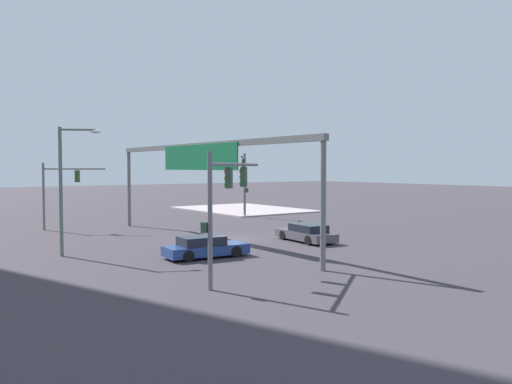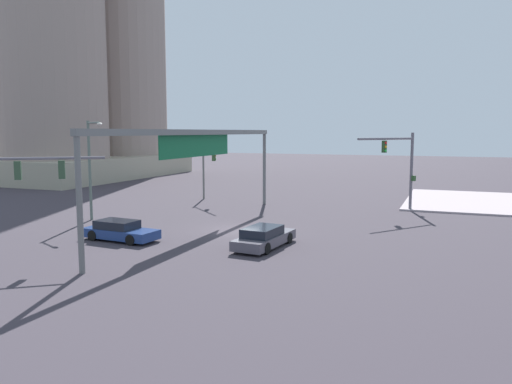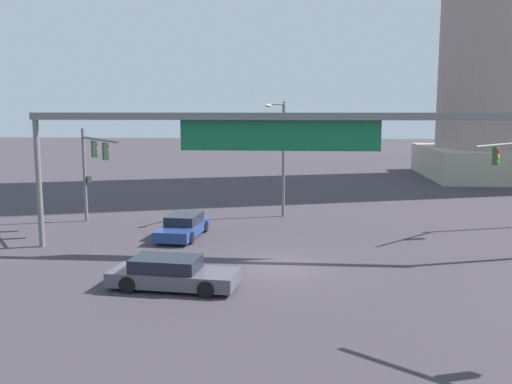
{
  "view_description": "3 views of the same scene",
  "coord_description": "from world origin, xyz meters",
  "px_view_note": "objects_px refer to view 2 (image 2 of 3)",
  "views": [
    {
      "loc": [
        -30.82,
        20.15,
        5.05
      ],
      "look_at": [
        -1.69,
        -0.88,
        3.36
      ],
      "focal_mm": 36.86,
      "sensor_mm": 36.0,
      "label": 1
    },
    {
      "loc": [
        -30.35,
        -13.19,
        6.54
      ],
      "look_at": [
        -0.06,
        -1.34,
        2.63
      ],
      "focal_mm": 35.32,
      "sensor_mm": 36.0,
      "label": 2
    },
    {
      "loc": [
        0.88,
        -23.84,
        6.78
      ],
      "look_at": [
        -1.16,
        0.72,
        3.18
      ],
      "focal_mm": 39.3,
      "sensor_mm": 36.0,
      "label": 3
    }
  ],
  "objects_px": {
    "sedan_car_approaching": "(264,237)",
    "traffic_signal_near_corner": "(401,160)",
    "traffic_signal_opposite_side": "(9,183)",
    "streetlamp_curved_arm": "(91,163)",
    "traffic_signal_cross_street": "(208,162)",
    "sedan_car_waiting_far": "(120,231)"
  },
  "relations": [
    {
      "from": "traffic_signal_near_corner",
      "to": "sedan_car_approaching",
      "type": "relative_size",
      "value": 1.28
    },
    {
      "from": "traffic_signal_opposite_side",
      "to": "sedan_car_approaching",
      "type": "bearing_deg",
      "value": -4.0
    },
    {
      "from": "traffic_signal_opposite_side",
      "to": "streetlamp_curved_arm",
      "type": "height_order",
      "value": "streetlamp_curved_arm"
    },
    {
      "from": "traffic_signal_opposite_side",
      "to": "sedan_car_waiting_far",
      "type": "distance_m",
      "value": 7.09
    },
    {
      "from": "traffic_signal_near_corner",
      "to": "sedan_car_waiting_far",
      "type": "bearing_deg",
      "value": -3.1
    },
    {
      "from": "traffic_signal_near_corner",
      "to": "traffic_signal_opposite_side",
      "type": "bearing_deg",
      "value": 0.78
    },
    {
      "from": "traffic_signal_opposite_side",
      "to": "streetlamp_curved_arm",
      "type": "relative_size",
      "value": 0.78
    },
    {
      "from": "traffic_signal_opposite_side",
      "to": "traffic_signal_cross_street",
      "type": "height_order",
      "value": "traffic_signal_opposite_side"
    },
    {
      "from": "streetlamp_curved_arm",
      "to": "sedan_car_waiting_far",
      "type": "relative_size",
      "value": 1.52
    },
    {
      "from": "traffic_signal_opposite_side",
      "to": "traffic_signal_cross_street",
      "type": "relative_size",
      "value": 1.05
    },
    {
      "from": "traffic_signal_near_corner",
      "to": "sedan_car_approaching",
      "type": "distance_m",
      "value": 17.49
    },
    {
      "from": "traffic_signal_opposite_side",
      "to": "sedan_car_approaching",
      "type": "height_order",
      "value": "traffic_signal_opposite_side"
    },
    {
      "from": "traffic_signal_opposite_side",
      "to": "sedan_car_approaching",
      "type": "distance_m",
      "value": 13.67
    },
    {
      "from": "traffic_signal_near_corner",
      "to": "streetlamp_curved_arm",
      "type": "bearing_deg",
      "value": -22.2
    },
    {
      "from": "traffic_signal_opposite_side",
      "to": "sedan_car_approaching",
      "type": "xyz_separation_m",
      "value": [
        7.21,
        -11.11,
        -3.37
      ]
    },
    {
      "from": "traffic_signal_near_corner",
      "to": "traffic_signal_cross_street",
      "type": "relative_size",
      "value": 1.19
    },
    {
      "from": "traffic_signal_cross_street",
      "to": "sedan_car_approaching",
      "type": "bearing_deg",
      "value": -11.07
    },
    {
      "from": "streetlamp_curved_arm",
      "to": "sedan_car_waiting_far",
      "type": "distance_m",
      "value": 8.76
    },
    {
      "from": "sedan_car_waiting_far",
      "to": "sedan_car_approaching",
      "type": "bearing_deg",
      "value": 13.98
    },
    {
      "from": "sedan_car_approaching",
      "to": "traffic_signal_near_corner",
      "type": "bearing_deg",
      "value": -14.62
    },
    {
      "from": "sedan_car_approaching",
      "to": "traffic_signal_opposite_side",
      "type": "bearing_deg",
      "value": 128.57
    },
    {
      "from": "traffic_signal_cross_street",
      "to": "sedan_car_waiting_far",
      "type": "distance_m",
      "value": 18.33
    }
  ]
}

